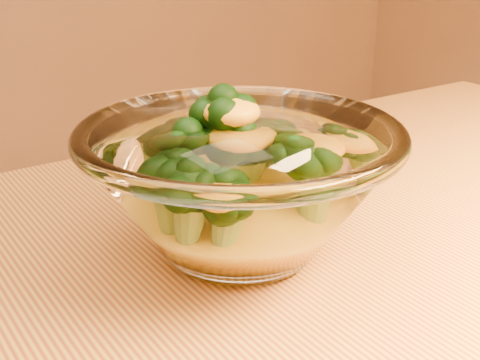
# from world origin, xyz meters

# --- Properties ---
(glass_bowl) EXTENTS (0.24, 0.24, 0.11)m
(glass_bowl) POSITION_xyz_m (0.01, 0.13, 0.81)
(glass_bowl) COLOR white
(glass_bowl) RESTS_ON table
(cheese_sauce) EXTENTS (0.13, 0.13, 0.04)m
(cheese_sauce) POSITION_xyz_m (0.01, 0.13, 0.78)
(cheese_sauce) COLOR #F5A714
(cheese_sauce) RESTS_ON glass_bowl
(broccoli_heap) EXTENTS (0.16, 0.14, 0.09)m
(broccoli_heap) POSITION_xyz_m (0.01, 0.14, 0.82)
(broccoli_heap) COLOR black
(broccoli_heap) RESTS_ON cheese_sauce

